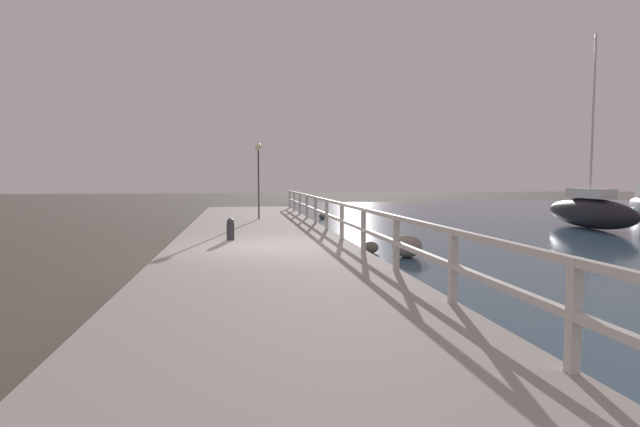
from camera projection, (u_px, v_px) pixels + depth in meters
name	position (u px, v px, depth m)	size (l,w,h in m)	color
ground_plane	(263.00, 260.00, 12.63)	(120.00, 120.00, 0.00)	#4C473D
dock_walkway	(263.00, 253.00, 12.62)	(4.79, 36.00, 0.35)	#9E998E
railing	(352.00, 218.00, 12.92)	(0.10, 32.50, 1.03)	beige
boulder_mid_strip	(407.00, 246.00, 12.97)	(0.79, 0.71, 0.59)	gray
boulder_water_edge	(371.00, 247.00, 13.69)	(0.43, 0.39, 0.32)	#666056
boulder_far_strip	(322.00, 216.00, 25.48)	(0.38, 0.34, 0.28)	#666056
mooring_bollard	(230.00, 229.00, 13.83)	(0.21, 0.21, 0.61)	#333338
dock_lamp	(258.00, 162.00, 20.90)	(0.28, 0.28, 3.18)	#514C47
sailboat_black	(589.00, 211.00, 20.61)	(1.50, 5.93, 7.89)	black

